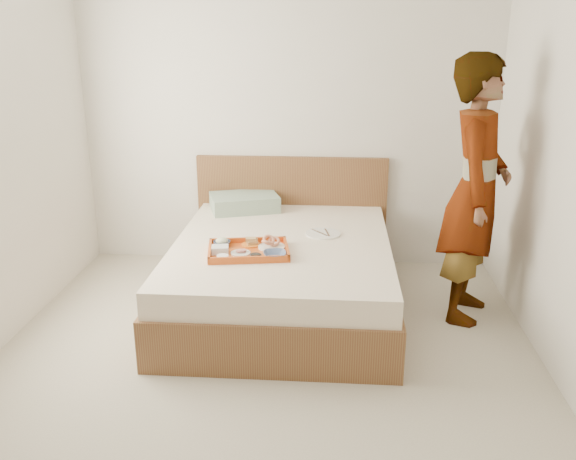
# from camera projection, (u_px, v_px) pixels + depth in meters

# --- Properties ---
(ground) EXTENTS (3.50, 4.00, 0.01)m
(ground) POSITION_uv_depth(u_px,v_px,m) (261.00, 380.00, 3.65)
(ground) COLOR #BDB4A0
(ground) RESTS_ON ground
(wall_back) EXTENTS (3.50, 0.01, 2.60)m
(wall_back) POSITION_uv_depth(u_px,v_px,m) (287.00, 115.00, 5.13)
(wall_back) COLOR silver
(wall_back) RESTS_ON ground
(wall_front) EXTENTS (3.50, 0.01, 2.60)m
(wall_front) POSITION_uv_depth(u_px,v_px,m) (145.00, 367.00, 1.35)
(wall_front) COLOR silver
(wall_front) RESTS_ON ground
(bed) EXTENTS (1.65, 2.00, 0.53)m
(bed) POSITION_uv_depth(u_px,v_px,m) (282.00, 275.00, 4.51)
(bed) COLOR brown
(bed) RESTS_ON ground
(headboard) EXTENTS (1.65, 0.06, 0.95)m
(headboard) POSITION_uv_depth(u_px,v_px,m) (292.00, 210.00, 5.36)
(headboard) COLOR brown
(headboard) RESTS_ON ground
(pillow) EXTENTS (0.64, 0.53, 0.13)m
(pillow) POSITION_uv_depth(u_px,v_px,m) (244.00, 202.00, 5.15)
(pillow) COLOR #93AA95
(pillow) RESTS_ON bed
(tray) EXTENTS (0.60, 0.48, 0.05)m
(tray) POSITION_uv_depth(u_px,v_px,m) (248.00, 250.00, 4.18)
(tray) COLOR #D0591A
(tray) RESTS_ON bed
(prawn_plate) EXTENTS (0.22, 0.22, 0.01)m
(prawn_plate) POSITION_uv_depth(u_px,v_px,m) (272.00, 247.00, 4.25)
(prawn_plate) COLOR white
(prawn_plate) RESTS_ON tray
(navy_bowl_big) EXTENTS (0.18, 0.18, 0.04)m
(navy_bowl_big) POSITION_uv_depth(u_px,v_px,m) (275.00, 254.00, 4.07)
(navy_bowl_big) COLOR navy
(navy_bowl_big) RESTS_ON tray
(sauce_dish) EXTENTS (0.09, 0.09, 0.03)m
(sauce_dish) POSITION_uv_depth(u_px,v_px,m) (256.00, 257.00, 4.04)
(sauce_dish) COLOR black
(sauce_dish) RESTS_ON tray
(meat_plate) EXTENTS (0.15, 0.15, 0.01)m
(meat_plate) POSITION_uv_depth(u_px,v_px,m) (241.00, 253.00, 4.14)
(meat_plate) COLOR white
(meat_plate) RESTS_ON tray
(bread_plate) EXTENTS (0.15, 0.15, 0.01)m
(bread_plate) POSITION_uv_depth(u_px,v_px,m) (251.00, 245.00, 4.30)
(bread_plate) COLOR orange
(bread_plate) RESTS_ON tray
(salad_bowl) EXTENTS (0.14, 0.14, 0.04)m
(salad_bowl) POSITION_uv_depth(u_px,v_px,m) (222.00, 243.00, 4.28)
(salad_bowl) COLOR navy
(salad_bowl) RESTS_ON tray
(plastic_tub) EXTENTS (0.13, 0.11, 0.05)m
(plastic_tub) POSITION_uv_depth(u_px,v_px,m) (220.00, 250.00, 4.14)
(plastic_tub) COLOR silver
(plastic_tub) RESTS_ON tray
(cheese_round) EXTENTS (0.09, 0.09, 0.03)m
(cheese_round) POSITION_uv_depth(u_px,v_px,m) (223.00, 257.00, 4.04)
(cheese_round) COLOR white
(cheese_round) RESTS_ON tray
(dinner_plate) EXTENTS (0.34, 0.34, 0.01)m
(dinner_plate) POSITION_uv_depth(u_px,v_px,m) (323.00, 234.00, 4.56)
(dinner_plate) COLOR white
(dinner_plate) RESTS_ON bed
(person) EXTENTS (0.63, 0.78, 1.86)m
(person) POSITION_uv_depth(u_px,v_px,m) (476.00, 191.00, 4.21)
(person) COLOR white
(person) RESTS_ON ground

